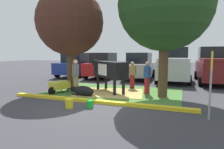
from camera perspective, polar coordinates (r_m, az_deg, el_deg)
The scene contains 20 objects.
ground_plane at distance 7.56m, azimuth -4.09°, elevation -8.86°, with size 80.00×80.00×0.00m, color #38383D.
grass_island at distance 9.89m, azimuth 0.36°, elevation -5.19°, with size 6.57×4.16×0.02m, color #477A33.
curb_yellow at distance 7.87m, azimuth -5.23°, elevation -7.81°, with size 7.77×0.24×0.12m, color yellow.
hay_bedding at distance 9.71m, azimuth -0.62°, elevation -5.32°, with size 3.20×2.40×0.04m, color tan.
shade_tree_left at distance 10.92m, azimuth -12.16°, elevation 14.69°, with size 3.56×3.56×5.41m.
shade_tree_right at distance 9.17m, azimuth 15.22°, elevation 19.27°, with size 4.08×4.08×6.13m.
cow_holstein at distance 9.86m, azimuth -0.93°, elevation 1.42°, with size 2.65×2.29×1.60m.
calf_lying at distance 9.09m, azimuth -8.44°, elevation -4.81°, with size 1.33×0.72×0.48m.
person_handler at distance 9.76m, azimuth -10.54°, elevation -0.18°, with size 0.34×0.50×1.67m.
person_visitor_near at distance 9.49m, azimuth 10.23°, elevation -0.70°, with size 0.34×0.49×1.57m.
person_visitor_far at distance 10.85m, azimuth 5.93°, elevation 0.03°, with size 0.52×0.34×1.51m.
wheelbarrow at distance 10.04m, azimuth -15.14°, elevation -3.06°, with size 0.84×1.62×0.63m.
parking_sign at distance 6.32m, azimuth 27.04°, elevation 0.73°, with size 0.09×0.44×2.03m.
bucket_yellow at distance 7.25m, azimuth -12.40°, elevation -8.23°, with size 0.31×0.31×0.33m.
bucket_green at distance 7.20m, azimuth -6.51°, elevation -8.47°, with size 0.29×0.29×0.27m.
sedan_blue at distance 17.08m, azimuth -10.52°, elevation 2.79°, with size 2.08×4.43×2.02m.
sedan_red at distance 15.89m, azimuth -2.47°, elevation 2.64°, with size 2.08×4.43×2.02m.
sedan_silver at distance 15.23m, azimuth 8.03°, elevation 2.43°, with size 2.08×4.43×2.02m.
pickup_truck_black at distance 14.72m, azimuth 17.66°, elevation 2.59°, with size 2.29×5.43×2.42m.
pickup_truck_maroon at distance 14.71m, azimuth 27.82°, elevation 2.16°, with size 2.29×5.43×2.42m.
Camera 1 is at (3.02, -6.64, 1.96)m, focal length 31.27 mm.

